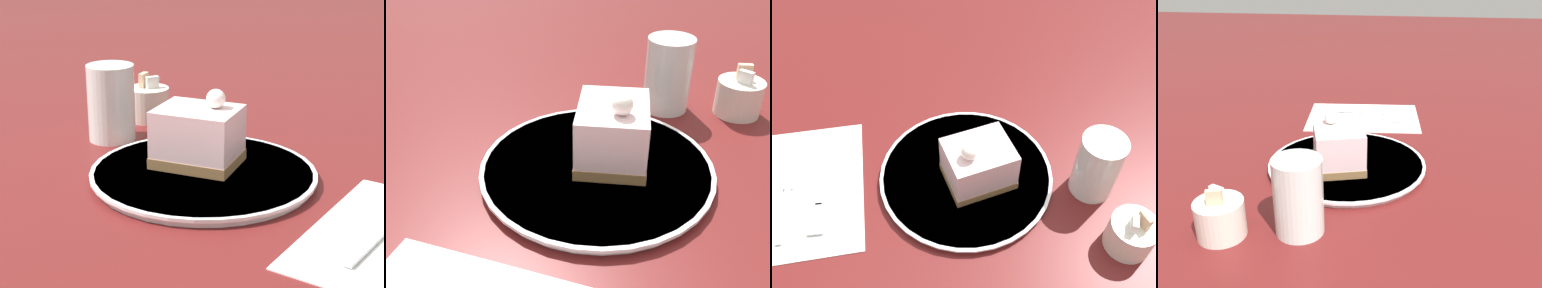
{
  "view_description": "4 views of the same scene",
  "coord_description": "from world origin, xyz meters",
  "views": [
    {
      "loc": [
        0.45,
        -0.54,
        0.3
      ],
      "look_at": [
        0.01,
        0.01,
        0.05
      ],
      "focal_mm": 60.0,
      "sensor_mm": 36.0,
      "label": 1
    },
    {
      "loc": [
        0.4,
        0.16,
        0.3
      ],
      "look_at": [
        0.03,
        0.01,
        0.05
      ],
      "focal_mm": 40.0,
      "sensor_mm": 36.0,
      "label": 2
    },
    {
      "loc": [
        0.06,
        0.43,
        0.55
      ],
      "look_at": [
        0.02,
        0.01,
        0.07
      ],
      "focal_mm": 40.0,
      "sensor_mm": 36.0,
      "label": 3
    },
    {
      "loc": [
        -0.64,
        -0.07,
        0.34
      ],
      "look_at": [
        0.0,
        0.02,
        0.05
      ],
      "focal_mm": 40.0,
      "sensor_mm": 36.0,
      "label": 4
    }
  ],
  "objects": [
    {
      "name": "knife",
      "position": [
        0.29,
        0.01,
        0.0
      ],
      "size": [
        0.02,
        0.19,
        0.0
      ],
      "rotation": [
        0.0,
        0.0,
        0.03
      ],
      "color": "silver",
      "rests_on": "napkin"
    },
    {
      "name": "napkin",
      "position": [
        0.27,
        0.03,
        0.0
      ],
      "size": [
        0.2,
        0.26,
        0.0
      ],
      "rotation": [
        0.0,
        0.0,
        0.08
      ],
      "color": "white",
      "rests_on": "ground_plane"
    },
    {
      "name": "fork",
      "position": [
        0.24,
        0.04,
        0.01
      ],
      "size": [
        0.02,
        0.18,
        0.0
      ],
      "rotation": [
        0.0,
        0.0,
        0.03
      ],
      "color": "silver",
      "rests_on": "napkin"
    },
    {
      "name": "drinking_glass",
      "position": [
        -0.17,
        0.06,
        0.05
      ],
      "size": [
        0.07,
        0.07,
        0.11
      ],
      "color": "silver",
      "rests_on": "ground_plane"
    },
    {
      "name": "ground_plane",
      "position": [
        0.0,
        0.0,
        0.0
      ],
      "size": [
        4.0,
        4.0,
        0.0
      ],
      "primitive_type": "plane",
      "color": "#5B1919"
    },
    {
      "name": "cake_slice",
      "position": [
        0.0,
        0.04,
        0.05
      ],
      "size": [
        0.12,
        0.1,
        0.09
      ],
      "rotation": [
        0.0,
        0.0,
        0.27
      ],
      "color": "olive",
      "rests_on": "plate"
    },
    {
      "name": "plate",
      "position": [
        0.02,
        0.03,
        0.01
      ],
      "size": [
        0.27,
        0.27,
        0.01
      ],
      "color": "white",
      "rests_on": "ground_plane"
    },
    {
      "name": "sugar_bowl",
      "position": [
        -0.2,
        0.16,
        0.03
      ],
      "size": [
        0.07,
        0.07,
        0.07
      ],
      "color": "silver",
      "rests_on": "ground_plane"
    }
  ]
}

